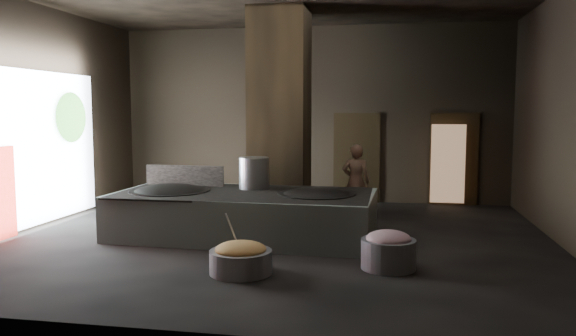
% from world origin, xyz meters
% --- Properties ---
extents(floor, '(10.00, 9.00, 0.10)m').
position_xyz_m(floor, '(0.00, 0.00, -0.05)').
color(floor, black).
rests_on(floor, ground).
extents(back_wall, '(10.00, 0.10, 4.50)m').
position_xyz_m(back_wall, '(0.00, 4.55, 2.25)').
color(back_wall, black).
rests_on(back_wall, ground).
extents(front_wall, '(10.00, 0.10, 4.50)m').
position_xyz_m(front_wall, '(0.00, -4.55, 2.25)').
color(front_wall, black).
rests_on(front_wall, ground).
extents(left_wall, '(0.10, 9.00, 4.50)m').
position_xyz_m(left_wall, '(-5.05, 0.00, 2.25)').
color(left_wall, black).
rests_on(left_wall, ground).
extents(right_wall, '(0.10, 9.00, 4.50)m').
position_xyz_m(right_wall, '(5.05, 0.00, 2.25)').
color(right_wall, black).
rests_on(right_wall, ground).
extents(pillar, '(1.20, 1.20, 4.50)m').
position_xyz_m(pillar, '(-0.30, 1.90, 2.25)').
color(pillar, black).
rests_on(pillar, ground).
extents(hearth_platform, '(4.84, 2.45, 0.83)m').
position_xyz_m(hearth_platform, '(-0.61, 0.04, 0.41)').
color(hearth_platform, '#A3B5A6').
rests_on(hearth_platform, ground).
extents(platform_cap, '(4.66, 2.24, 0.03)m').
position_xyz_m(platform_cap, '(-0.61, 0.04, 0.82)').
color(platform_cap, black).
rests_on(platform_cap, hearth_platform).
extents(wok_left, '(1.50, 1.50, 0.41)m').
position_xyz_m(wok_left, '(-2.06, -0.01, 0.75)').
color(wok_left, black).
rests_on(wok_left, hearth_platform).
extents(wok_left_rim, '(1.53, 1.53, 0.05)m').
position_xyz_m(wok_left_rim, '(-2.06, -0.01, 0.82)').
color(wok_left_rim, black).
rests_on(wok_left_rim, hearth_platform).
extents(wok_right, '(1.40, 1.40, 0.39)m').
position_xyz_m(wok_right, '(0.74, 0.09, 0.75)').
color(wok_right, black).
rests_on(wok_right, hearth_platform).
extents(wok_right_rim, '(1.43, 1.43, 0.05)m').
position_xyz_m(wok_right_rim, '(0.74, 0.09, 0.82)').
color(wok_right_rim, black).
rests_on(wok_right_rim, hearth_platform).
extents(stock_pot, '(0.58, 0.58, 0.62)m').
position_xyz_m(stock_pot, '(-0.56, 0.59, 1.13)').
color(stock_pot, '#B2B6BA').
rests_on(stock_pot, hearth_platform).
extents(splash_guard, '(1.66, 0.12, 0.41)m').
position_xyz_m(splash_guard, '(-2.06, 0.79, 1.03)').
color(splash_guard, black).
rests_on(splash_guard, hearth_platform).
extents(cook, '(0.61, 0.40, 1.63)m').
position_xyz_m(cook, '(1.33, 2.14, 0.81)').
color(cook, brown).
rests_on(cook, ground).
extents(veg_basin, '(0.94, 0.94, 0.34)m').
position_xyz_m(veg_basin, '(-0.04, -2.29, 0.17)').
color(veg_basin, gray).
rests_on(veg_basin, ground).
extents(veg_fill, '(0.75, 0.75, 0.23)m').
position_xyz_m(veg_fill, '(-0.04, -2.29, 0.35)').
color(veg_fill, '#AEB155').
rests_on(veg_fill, veg_basin).
extents(ladle, '(0.17, 0.34, 0.65)m').
position_xyz_m(ladle, '(-0.19, -2.14, 0.55)').
color(ladle, '#B2B6BA').
rests_on(ladle, veg_basin).
extents(meat_basin, '(0.91, 0.91, 0.44)m').
position_xyz_m(meat_basin, '(2.06, -1.67, 0.22)').
color(meat_basin, gray).
rests_on(meat_basin, ground).
extents(meat_fill, '(0.67, 0.67, 0.26)m').
position_xyz_m(meat_fill, '(2.06, -1.67, 0.45)').
color(meat_fill, '#BC7082').
rests_on(meat_fill, meat_basin).
extents(doorway_near, '(1.18, 0.08, 2.38)m').
position_xyz_m(doorway_near, '(1.20, 4.45, 1.10)').
color(doorway_near, black).
rests_on(doorway_near, ground).
extents(doorway_near_glow, '(0.77, 0.04, 1.82)m').
position_xyz_m(doorway_near_glow, '(1.36, 4.48, 1.05)').
color(doorway_near_glow, '#8C6647').
rests_on(doorway_near_glow, ground).
extents(doorway_far, '(1.18, 0.08, 2.38)m').
position_xyz_m(doorway_far, '(3.60, 4.45, 1.10)').
color(doorway_far, black).
rests_on(doorway_far, ground).
extents(doorway_far_glow, '(0.82, 0.04, 1.93)m').
position_xyz_m(doorway_far_glow, '(3.44, 4.19, 1.05)').
color(doorway_far_glow, '#8C6647').
rests_on(doorway_far_glow, ground).
extents(left_opening, '(0.04, 4.20, 3.10)m').
position_xyz_m(left_opening, '(-4.95, 0.20, 1.60)').
color(left_opening, white).
rests_on(left_opening, ground).
extents(tree_silhouette, '(0.28, 1.10, 1.10)m').
position_xyz_m(tree_silhouette, '(-4.85, 1.30, 2.20)').
color(tree_silhouette, '#194714').
rests_on(tree_silhouette, left_opening).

